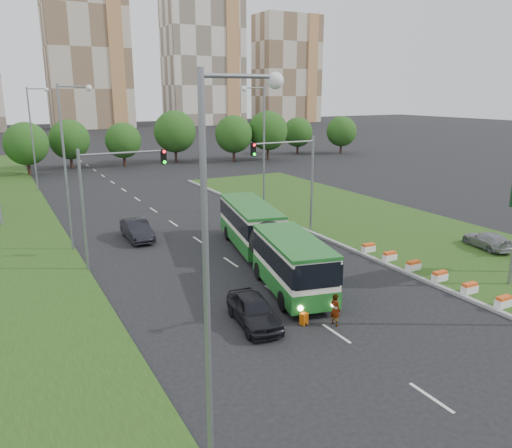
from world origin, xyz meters
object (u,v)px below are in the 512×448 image
car_left_far (137,230)px  shopping_trolley (304,319)px  car_left_near (254,310)px  pedestrian (335,310)px  car_median (487,240)px  articulated_bus (264,240)px  traffic_mast_median (296,170)px  traffic_mast_left (107,189)px

car_left_far → shopping_trolley: size_ratio=7.91×
car_left_near → shopping_trolley: bearing=-20.8°
car_left_near → pedestrian: 4.10m
car_left_far → shopping_trolley: car_left_far is taller
pedestrian → shopping_trolley: (-1.34, 0.80, -0.54)m
car_median → pedestrian: 18.18m
articulated_bus → pedestrian: (-1.24, -9.52, -0.94)m
traffic_mast_median → shopping_trolley: (-8.63, -14.42, -5.05)m
articulated_bus → shopping_trolley: (-2.57, -8.72, -1.48)m
traffic_mast_median → articulated_bus: size_ratio=0.45×
car_left_far → pedestrian: bearing=-76.0°
traffic_mast_median → car_left_near: traffic_mast_median is taller
car_left_far → car_median: size_ratio=1.15×
articulated_bus → shopping_trolley: 9.21m
traffic_mast_median → traffic_mast_left: same height
pedestrian → shopping_trolley: bearing=50.3°
car_left_near → pedestrian: bearing=-21.6°
traffic_mast_median → traffic_mast_left: size_ratio=1.00×
articulated_bus → car_left_near: 8.97m
articulated_bus → car_median: bearing=-3.8°
car_median → pedestrian: size_ratio=2.50×
car_median → pedestrian: pedestrian is taller
traffic_mast_median → car_median: 15.40m
traffic_mast_left → car_median: 27.53m
traffic_mast_median → shopping_trolley: bearing=-120.9°
car_median → traffic_mast_median: bearing=-34.6°
traffic_mast_median → pedestrian: size_ratio=4.75×
pedestrian → traffic_mast_left: bearing=20.0°
car_left_far → pedestrian: (4.69, -19.75, 0.04)m
car_left_near → traffic_mast_median: bearing=58.4°
traffic_mast_median → articulated_bus: (-6.06, -5.70, -3.57)m
traffic_mast_left → articulated_bus: traffic_mast_left is taller
car_median → shopping_trolley: (-18.90, -3.90, -0.46)m
car_left_near → car_median: car_left_near is taller
pedestrian → car_left_far: bearing=4.4°
shopping_trolley → car_median: bearing=-5.0°
traffic_mast_median → pedestrian: (-7.29, -15.21, -4.51)m
pedestrian → car_left_near: bearing=51.6°
car_left_far → traffic_mast_median: bearing=-20.1°
car_left_far → articulated_bus: bearing=-59.3°
shopping_trolley → car_left_near: bearing=134.7°
car_left_near → pedestrian: (3.57, -2.01, 0.07)m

